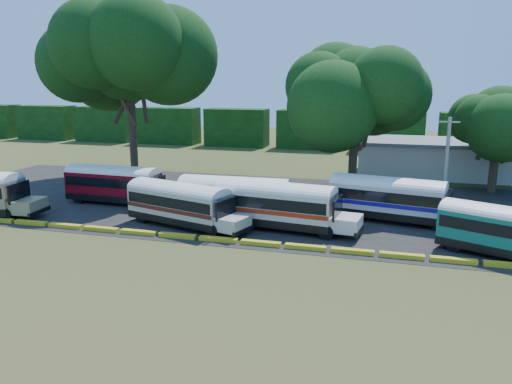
% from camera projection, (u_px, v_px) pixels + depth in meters
% --- Properties ---
extents(ground, '(160.00, 160.00, 0.00)m').
position_uv_depth(ground, '(192.00, 244.00, 33.32)').
color(ground, '#304416').
rests_on(ground, ground).
extents(asphalt_strip, '(64.00, 24.00, 0.02)m').
position_uv_depth(asphalt_strip, '(255.00, 203.00, 44.34)').
color(asphalt_strip, black).
rests_on(asphalt_strip, ground).
extents(curb, '(53.70, 0.45, 0.30)m').
position_uv_depth(curb, '(198.00, 238.00, 34.23)').
color(curb, gold).
rests_on(curb, ground).
extents(terminal_building, '(19.00, 9.00, 4.00)m').
position_uv_depth(terminal_building, '(442.00, 158.00, 56.41)').
color(terminal_building, beige).
rests_on(terminal_building, ground).
extents(treeline_backdrop, '(130.00, 4.00, 6.00)m').
position_uv_depth(treeline_backdrop, '(310.00, 129.00, 77.76)').
color(treeline_backdrop, black).
rests_on(treeline_backdrop, ground).
extents(bus_red, '(10.33, 2.94, 3.36)m').
position_uv_depth(bus_red, '(116.00, 182.00, 43.80)').
color(bus_red, black).
rests_on(bus_red, ground).
extents(bus_cream_west, '(10.25, 5.22, 3.28)m').
position_uv_depth(bus_cream_west, '(181.00, 202.00, 37.10)').
color(bus_cream_west, black).
rests_on(bus_cream_west, ground).
extents(bus_cream_east, '(10.51, 2.86, 3.43)m').
position_uv_depth(bus_cream_east, '(237.00, 196.00, 38.54)').
color(bus_cream_east, black).
rests_on(bus_cream_east, ground).
extents(bus_white_red, '(10.88, 3.92, 3.50)m').
position_uv_depth(bus_white_red, '(278.00, 203.00, 36.30)').
color(bus_white_red, black).
rests_on(bus_white_red, ground).
extents(bus_white_blue, '(10.80, 4.57, 3.45)m').
position_uv_depth(bus_white_blue, '(390.00, 197.00, 38.35)').
color(bus_white_blue, black).
rests_on(bus_white_blue, ground).
extents(bus_teal, '(9.87, 6.21, 3.21)m').
position_uv_depth(bus_teal, '(512.00, 230.00, 30.32)').
color(bus_teal, black).
rests_on(bus_teal, ground).
extents(tree_west, '(13.58, 13.58, 18.42)m').
position_uv_depth(tree_west, '(128.00, 52.00, 50.82)').
color(tree_west, '#332719').
rests_on(tree_west, ground).
extents(tree_center, '(10.54, 10.54, 13.63)m').
position_uv_depth(tree_center, '(356.00, 90.00, 46.00)').
color(tree_center, '#332719').
rests_on(tree_center, ground).
extents(tree_east, '(8.32, 8.32, 10.18)m').
position_uv_depth(tree_east, '(499.00, 119.00, 46.93)').
color(tree_east, '#332719').
rests_on(tree_east, ground).
extents(utility_pole, '(1.60, 0.30, 7.74)m').
position_uv_depth(utility_pole, '(446.00, 163.00, 41.39)').
color(utility_pole, gray).
rests_on(utility_pole, ground).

